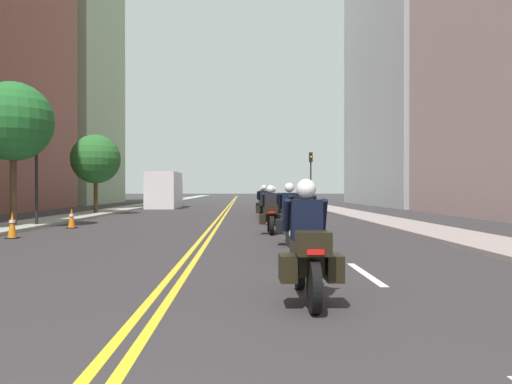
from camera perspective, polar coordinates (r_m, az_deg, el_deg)
ground_plane at (r=48.70m, az=-2.87°, el=-1.43°), size 264.00×264.00×0.00m
sidewalk_left at (r=49.43m, az=-11.56°, el=-1.34°), size 2.16×144.00×0.12m
sidewalk_right at (r=49.11m, az=5.88°, el=-1.35°), size 2.16×144.00×0.12m
centreline_yellow_inner at (r=48.71m, az=-3.01°, el=-1.43°), size 0.12×132.00×0.01m
centreline_yellow_outer at (r=48.70m, az=-2.73°, el=-1.43°), size 0.12×132.00×0.01m
lane_dashes_white at (r=29.78m, az=2.48°, el=-2.50°), size 0.14×56.40×0.01m
building_right_1 at (r=33.09m, az=26.18°, el=16.85°), size 6.32×13.85×21.80m
building_left_2 at (r=57.05m, az=-20.00°, el=11.64°), size 7.76×14.97×25.42m
building_right_2 at (r=50.39m, az=16.17°, el=12.78°), size 6.79×21.34×24.74m
motorcycle_0 at (r=6.61m, az=5.75°, el=-6.60°), size 0.76×2.13×1.59m
motorcycle_1 at (r=10.25m, az=5.33°, el=-4.21°), size 0.78×2.25×1.58m
motorcycle_2 at (r=13.57m, az=3.78°, el=-3.00°), size 0.78×2.27×1.63m
motorcycle_3 at (r=16.86m, az=1.65°, el=-2.48°), size 0.77×2.23×1.59m
motorcycle_4 at (r=20.86m, az=1.92°, el=-1.93°), size 0.76×2.10×1.58m
motorcycle_5 at (r=24.30m, az=0.90°, el=-1.54°), size 0.78×2.20×1.68m
motorcycle_6 at (r=27.86m, az=0.72°, el=-1.33°), size 0.78×2.30×1.63m
motorcycle_7 at (r=31.09m, az=0.70°, el=-1.18°), size 0.76×2.15×1.62m
traffic_cone_0 at (r=16.71m, az=-25.61°, el=-3.36°), size 0.33×0.33×0.80m
traffic_cone_1 at (r=20.27m, az=-19.93°, el=-2.77°), size 0.33×0.33×0.76m
traffic_light_near at (r=21.28m, az=-23.37°, el=4.68°), size 0.28×0.38×4.45m
traffic_light_far at (r=42.40m, az=6.15°, el=2.55°), size 0.28×0.38×4.53m
street_tree_0 at (r=31.00m, az=-17.50°, el=3.53°), size 2.85×2.85×4.65m
street_tree_1 at (r=21.41m, az=-25.53°, el=7.09°), size 2.98×2.98×5.51m
parked_truck at (r=40.91m, az=-10.12°, el=0.03°), size 2.20×6.50×2.80m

